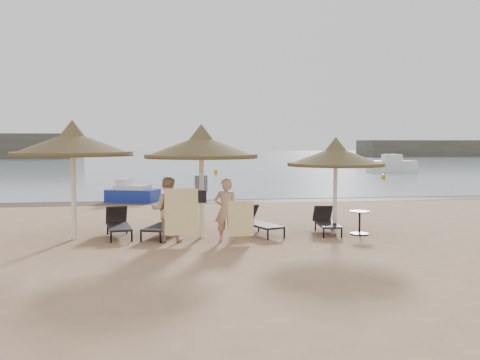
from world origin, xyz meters
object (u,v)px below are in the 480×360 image
object	(u,v)px
lounger_far_left	(118,223)
side_table	(360,223)
palapa_center	(201,147)
person_left	(167,204)
palapa_right	(336,157)
palapa_left	(73,144)
lounger_far_right	(326,221)
lounger_near_right	(258,222)
lounger_near_left	(164,223)
pedal_boat	(132,193)
person_right	(226,205)

from	to	relation	value
lounger_far_left	side_table	distance (m)	6.64
palapa_center	person_left	size ratio (longest dim) A/B	1.59
side_table	palapa_right	bearing A→B (deg)	155.70
palapa_left	lounger_far_right	world-z (taller)	palapa_left
lounger_near_right	person_left	bearing A→B (deg)	176.76
lounger_near_left	person_left	size ratio (longest dim) A/B	0.96
lounger_near_right	side_table	distance (m)	2.83
person_left	pedal_boat	xyz separation A→B (m)	(-1.41, 9.78, -0.60)
palapa_center	person_left	xyz separation A→B (m)	(-0.93, -0.55, -1.46)
palapa_right	lounger_near_left	world-z (taller)	palapa_right
palapa_center	palapa_right	bearing A→B (deg)	1.20
palapa_left	person_left	size ratio (longest dim) A/B	1.64
lounger_near_right	person_left	distance (m)	2.71
palapa_right	lounger_far_right	size ratio (longest dim) A/B	1.65
lounger_far_right	person_right	distance (m)	3.19
palapa_right	person_left	xyz separation A→B (m)	(-4.67, -0.63, -1.19)
lounger_near_left	pedal_boat	xyz separation A→B (m)	(-1.33, 8.93, 0.01)
palapa_right	lounger_near_left	size ratio (longest dim) A/B	1.48
lounger_near_right	side_table	world-z (taller)	lounger_near_right
side_table	palapa_center	bearing A→B (deg)	177.37
palapa_center	person_right	world-z (taller)	palapa_center
lounger_near_right	pedal_boat	world-z (taller)	pedal_boat
lounger_far_left	lounger_near_right	distance (m)	3.83
lounger_far_left	palapa_center	bearing A→B (deg)	-21.62
palapa_center	lounger_near_left	distance (m)	2.32
lounger_far_right	person_right	world-z (taller)	person_right
palapa_left	person_right	bearing A→B (deg)	-13.37
palapa_center	lounger_far_right	bearing A→B (deg)	3.79
palapa_center	side_table	size ratio (longest dim) A/B	4.69
palapa_center	lounger_near_left	world-z (taller)	palapa_center
palapa_left	palapa_right	size ratio (longest dim) A/B	1.16
palapa_left	palapa_center	world-z (taller)	palapa_left
palapa_left	lounger_far_right	size ratio (longest dim) A/B	1.92
lounger_far_left	side_table	xyz separation A→B (m)	(6.61, -0.69, -0.04)
lounger_far_left	side_table	bearing A→B (deg)	-15.30
lounger_far_left	pedal_boat	distance (m)	8.74
lounger_near_left	person_right	distance (m)	1.98
lounger_near_left	lounger_near_right	world-z (taller)	lounger_near_left
side_table	person_left	world-z (taller)	person_left
person_left	palapa_center	bearing A→B (deg)	-144.78
palapa_left	person_left	world-z (taller)	palapa_left
palapa_center	lounger_near_right	xyz separation A→B (m)	(1.58, 0.27, -2.08)
lounger_near_left	pedal_boat	bearing A→B (deg)	119.64
palapa_left	lounger_far_right	xyz separation A→B (m)	(6.89, 0.05, -2.18)
palapa_right	palapa_center	bearing A→B (deg)	-178.80
lounger_far_left	side_table	size ratio (longest dim) A/B	2.75
palapa_center	person_right	xyz separation A→B (m)	(0.57, -0.74, -1.48)
palapa_left	pedal_boat	distance (m)	9.34
palapa_left	lounger_near_left	size ratio (longest dim) A/B	1.71
side_table	person_right	bearing A→B (deg)	-171.86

